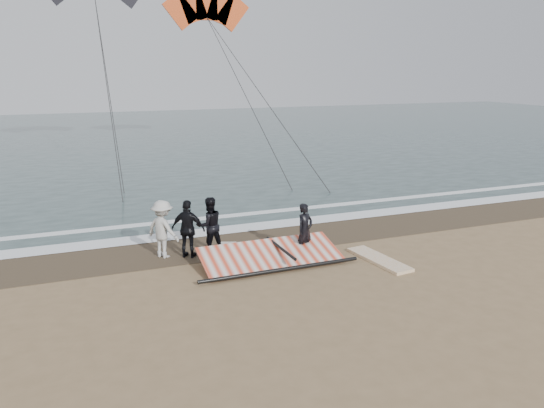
{
  "coord_description": "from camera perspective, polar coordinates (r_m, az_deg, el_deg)",
  "views": [
    {
      "loc": [
        -6.49,
        -11.21,
        5.54
      ],
      "look_at": [
        -0.97,
        3.0,
        1.6
      ],
      "focal_mm": 35.0,
      "sensor_mm": 36.0,
      "label": 1
    }
  ],
  "objects": [
    {
      "name": "ground",
      "position": [
        14.08,
        8.21,
        -8.83
      ],
      "size": [
        120.0,
        120.0,
        0.0
      ],
      "primitive_type": "plane",
      "color": "#8C704C",
      "rests_on": "ground"
    },
    {
      "name": "wet_sand",
      "position": [
        17.87,
        1.15,
        -3.55
      ],
      "size": [
        120.0,
        2.8,
        0.01
      ],
      "primitive_type": "cube",
      "color": "#4C3D2B",
      "rests_on": "ground"
    },
    {
      "name": "foam_far",
      "position": [
        20.64,
        -2.13,
        -1.01
      ],
      "size": [
        120.0,
        0.45,
        0.01
      ],
      "primitive_type": "cube",
      "color": "white",
      "rests_on": "sea"
    },
    {
      "name": "kite_red",
      "position": [
        36.86,
        -6.98,
        19.78
      ],
      "size": [
        6.21,
        7.57,
        17.31
      ],
      "color": "#E34D1A",
      "rests_on": "ground"
    },
    {
      "name": "trio_cluster",
      "position": [
        16.1,
        -9.39,
        -2.54
      ],
      "size": [
        2.46,
        1.41,
        1.77
      ],
      "color": "black",
      "rests_on": "ground"
    },
    {
      "name": "sail_rig",
      "position": [
        15.52,
        -0.5,
        -5.65
      ],
      "size": [
        4.75,
        2.05,
        0.52
      ],
      "color": "black",
      "rests_on": "ground"
    },
    {
      "name": "board_cream",
      "position": [
        16.19,
        -5.02,
        -5.41
      ],
      "size": [
        1.26,
        2.2,
        0.09
      ],
      "primitive_type": "cube",
      "rotation": [
        0.0,
        0.0,
        -0.35
      ],
      "color": "beige",
      "rests_on": "ground"
    },
    {
      "name": "board_white",
      "position": [
        16.01,
        11.43,
        -5.87
      ],
      "size": [
        0.92,
        2.37,
        0.09
      ],
      "primitive_type": "cube",
      "rotation": [
        0.0,
        0.0,
        0.12
      ],
      "color": "white",
      "rests_on": "ground"
    },
    {
      "name": "foam_near",
      "position": [
        19.11,
        -0.45,
        -2.28
      ],
      "size": [
        120.0,
        0.9,
        0.01
      ],
      "primitive_type": "cube",
      "color": "white",
      "rests_on": "sea"
    },
    {
      "name": "man_main",
      "position": [
        15.97,
        3.55,
        -2.78
      ],
      "size": [
        0.69,
        0.59,
        1.61
      ],
      "primitive_type": "imported",
      "rotation": [
        0.0,
        0.0,
        0.42
      ],
      "color": "black",
      "rests_on": "ground"
    },
    {
      "name": "sea",
      "position": [
        45.02,
        -12.89,
        7.07
      ],
      "size": [
        120.0,
        54.0,
        0.02
      ],
      "primitive_type": "cube",
      "color": "#233838",
      "rests_on": "ground"
    }
  ]
}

